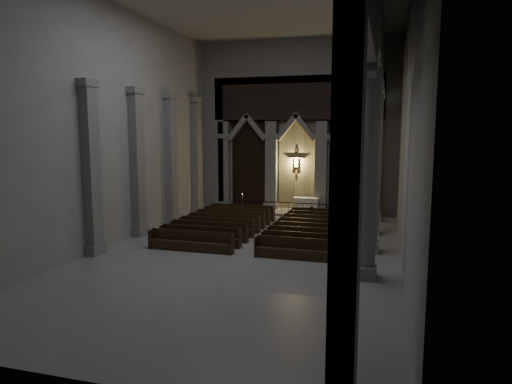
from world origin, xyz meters
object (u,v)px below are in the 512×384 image
candle_stand_left (242,209)px  candle_stand_right (336,213)px  pews (266,230)px  worshipper (312,216)px  altar_rail (289,207)px  altar (306,204)px

candle_stand_left → candle_stand_right: 6.39m
candle_stand_left → pews: (3.22, -5.71, -0.08)m
candle_stand_right → worshipper: 2.94m
candle_stand_right → altar_rail: bearing=-176.9°
candle_stand_right → pews: size_ratio=0.15×
altar_rail → worshipper: worshipper is taller
pews → altar_rail: bearing=90.0°
altar → candle_stand_right: bearing=-37.6°
pews → candle_stand_left: bearing=119.4°
altar_rail → candle_stand_right: size_ratio=3.56×
pews → worshipper: 3.85m
altar_rail → candle_stand_right: candle_stand_right is taller
altar_rail → candle_stand_left: size_ratio=3.54×
altar → candle_stand_right: candle_stand_right is taller
altar → candle_stand_left: 4.57m
altar_rail → candle_stand_left: bearing=-178.4°
candle_stand_right → candle_stand_left: bearing=-177.7°
altar → worshipper: size_ratio=1.50×
candle_stand_right → altar: bearing=142.4°
worshipper → candle_stand_left: bearing=130.4°
worshipper → pews: bearing=-145.6°
altar → pews: bearing=-96.5°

